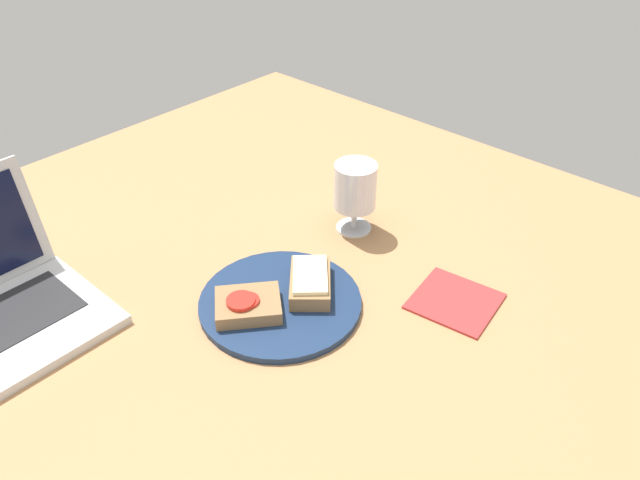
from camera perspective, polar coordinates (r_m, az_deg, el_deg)
The scene contains 6 objects.
wooden_table at distance 102.87cm, azimuth -4.52°, elevation -5.35°, with size 140.00×140.00×3.00cm, color #B27F51.
plate at distance 98.88cm, azimuth -3.65°, elevation -5.71°, with size 25.62×25.62×1.15cm, color navy.
sandwich_with_cheese at distance 99.30cm, azimuth -0.90°, elevation -3.81°, with size 12.47×12.11×3.28cm.
sandwich_with_tomato at distance 96.12cm, azimuth -6.63°, elevation -5.91°, with size 12.66×12.42×2.92cm.
wine_glass at distance 111.52cm, azimuth 3.23°, elevation 4.73°, with size 7.66×7.66×13.35cm.
napkin at distance 101.76cm, azimuth 12.23°, elevation -5.49°, with size 12.20×12.59×0.40cm, color #B23333.
Camera 1 is at (-51.99, -58.03, 68.67)cm, focal length 35.00 mm.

